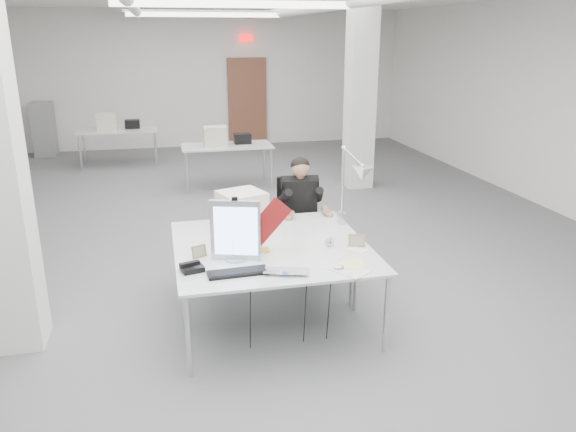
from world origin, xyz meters
name	(u,v)px	position (x,y,z in m)	size (l,w,h in m)	color
room_shell	(239,114)	(0.04, 0.13, 1.69)	(10.04, 14.04, 3.24)	#58585B
desk_main	(281,265)	(0.00, -2.50, 0.74)	(1.80, 0.90, 0.03)	silver
desk_second	(262,231)	(0.00, -1.60, 0.74)	(1.80, 0.90, 0.03)	silver
bg_desk_a	(227,146)	(0.20, 3.00, 0.74)	(1.60, 0.80, 0.03)	silver
bg_desk_b	(118,130)	(-1.80, 5.20, 0.74)	(1.60, 0.80, 0.03)	silver
filing_cabinet	(44,129)	(-3.50, 6.65, 0.60)	(0.45, 0.55, 1.20)	gray
office_chair	(299,226)	(0.56, -0.90, 0.52)	(0.51, 0.51, 1.04)	black
seated_person	(300,195)	(0.56, -0.95, 0.90)	(0.51, 0.64, 0.95)	black
monitor	(235,230)	(-0.37, -2.32, 1.03)	(0.44, 0.04, 0.54)	#B9BABF
pennant	(267,223)	(-0.10, -2.36, 1.08)	(0.46, 0.01, 0.19)	maroon
keyboard	(238,273)	(-0.40, -2.64, 0.77)	(0.50, 0.17, 0.02)	black
laptop	(285,275)	(-0.02, -2.77, 0.77)	(0.37, 0.24, 0.03)	#AFAEB3
mouse	(339,267)	(0.45, -2.74, 0.77)	(0.10, 0.06, 0.04)	silver
bankers_lamp	(260,234)	(-0.13, -2.18, 0.92)	(0.29, 0.12, 0.33)	gold
desk_phone	(192,268)	(-0.76, -2.49, 0.78)	(0.18, 0.16, 0.04)	black
picture_frame_left	(199,251)	(-0.68, -2.19, 0.81)	(0.14, 0.01, 0.11)	olive
picture_frame_right	(357,240)	(0.78, -2.26, 0.82)	(0.16, 0.01, 0.12)	#B07D4B
desk_clock	(330,241)	(0.53, -2.21, 0.81)	(0.09, 0.09, 0.03)	#B7B8BC
paper_stack_a	(349,270)	(0.53, -2.78, 0.76)	(0.22, 0.32, 0.01)	silver
paper_stack_b	(353,264)	(0.60, -2.66, 0.76)	(0.18, 0.25, 0.01)	#EDDE8D
paper_stack_c	(357,250)	(0.75, -2.35, 0.76)	(0.18, 0.13, 0.01)	white
beige_monitor	(242,211)	(-0.19, -1.53, 0.95)	(0.42, 0.39, 0.39)	beige
architect_lamp	(351,193)	(0.85, -1.84, 1.15)	(0.21, 0.62, 0.80)	silver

